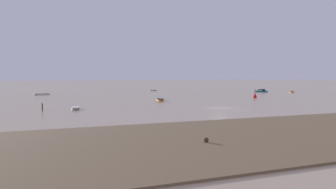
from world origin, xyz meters
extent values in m
plane|color=tan|center=(0.00, 0.00, 0.00)|extent=(800.00, 800.00, 0.00)
cube|color=brown|center=(-2.04, -22.51, 0.08)|extent=(377.34, 18.63, 0.15)
sphere|color=#402F1E|center=(-15.56, -24.11, 0.35)|extent=(0.38, 0.38, 0.38)
ellipsoid|color=gold|center=(48.31, 36.27, 0.14)|extent=(3.25, 4.00, 0.62)
cube|color=brown|center=(48.31, 36.27, 0.40)|extent=(3.06, 3.72, 0.08)
cube|color=brown|center=(48.31, 36.27, 0.31)|extent=(1.14, 0.86, 0.06)
ellipsoid|color=orange|center=(-3.82, 18.32, 0.15)|extent=(2.49, 4.59, 0.69)
cube|color=#33383F|center=(-3.82, 18.32, 0.45)|extent=(2.38, 4.24, 0.09)
cube|color=#33383F|center=(-3.82, 18.32, 0.34)|extent=(1.37, 0.59, 0.07)
ellipsoid|color=white|center=(10.40, 64.12, 0.10)|extent=(2.51, 2.98, 0.46)
cube|color=brown|center=(10.40, 64.12, 0.30)|extent=(2.36, 2.78, 0.06)
cube|color=brown|center=(10.40, 64.12, 0.23)|extent=(0.85, 0.67, 0.05)
ellipsoid|color=gray|center=(-22.29, 6.76, 0.12)|extent=(1.89, 3.52, 0.53)
cube|color=silver|center=(-22.29, 6.76, 0.34)|extent=(1.80, 3.25, 0.07)
cube|color=silver|center=(-22.29, 6.76, 0.26)|extent=(1.05, 0.44, 0.05)
cube|color=#197084|center=(40.43, 41.60, 0.17)|extent=(3.52, 3.42, 0.68)
cone|color=#197084|center=(41.76, 40.37, 0.17)|extent=(1.72, 1.74, 1.37)
cube|color=black|center=(40.46, 41.58, 0.43)|extent=(3.60, 3.49, 0.08)
cube|color=black|center=(41.04, 41.04, 0.78)|extent=(1.35, 1.36, 0.53)
cube|color=#384751|center=(41.34, 40.75, 0.81)|extent=(0.84, 0.89, 0.42)
cube|color=black|center=(39.19, 42.76, 0.27)|extent=(0.34, 0.34, 0.48)
ellipsoid|color=white|center=(-27.32, 51.60, 0.16)|extent=(4.74, 2.84, 0.71)
cube|color=silver|center=(-27.32, 51.60, 0.46)|extent=(4.39, 2.70, 0.09)
cube|color=silver|center=(-27.32, 51.60, 0.35)|extent=(0.69, 1.40, 0.07)
ellipsoid|color=#23602D|center=(51.81, 56.15, 0.13)|extent=(3.88, 1.92, 0.59)
cube|color=silver|center=(51.81, 56.15, 0.38)|extent=(3.59, 1.84, 0.08)
cube|color=silver|center=(51.81, 56.15, 0.29)|extent=(0.44, 1.17, 0.06)
cylinder|color=red|center=(20.87, 18.66, 0.17)|extent=(0.90, 0.90, 0.70)
cone|color=red|center=(20.87, 18.66, 0.87)|extent=(0.72, 0.72, 0.70)
cylinder|color=black|center=(20.87, 18.66, 1.67)|extent=(0.10, 0.10, 0.90)
cylinder|color=#413323|center=(-27.20, 6.16, 0.54)|extent=(0.18, 0.18, 1.36)
cylinder|color=silver|center=(-27.20, 6.16, 1.16)|extent=(0.22, 0.22, 0.08)
camera|label=1|loc=(-27.16, -45.51, 5.18)|focal=34.15mm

